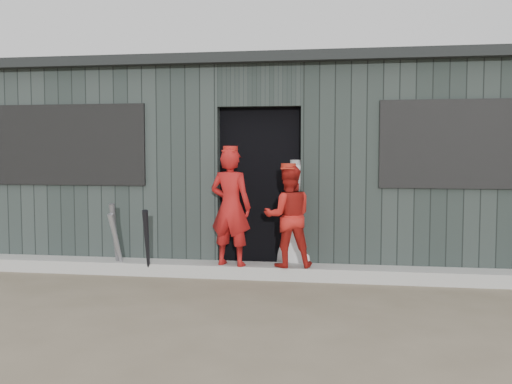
% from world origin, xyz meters
% --- Properties ---
extents(ground, '(80.00, 80.00, 0.00)m').
position_xyz_m(ground, '(0.00, 0.00, 0.00)').
color(ground, brown).
rests_on(ground, ground).
extents(curb, '(8.00, 0.36, 0.15)m').
position_xyz_m(curb, '(0.00, 1.82, 0.07)').
color(curb, '#9B9B96').
rests_on(curb, ground).
extents(bat_left, '(0.13, 0.33, 0.76)m').
position_xyz_m(bat_left, '(-1.64, 1.65, 0.38)').
color(bat_left, gray).
rests_on(bat_left, ground).
extents(bat_mid, '(0.08, 0.26, 0.86)m').
position_xyz_m(bat_mid, '(-1.68, 1.71, 0.43)').
color(bat_mid, slate).
rests_on(bat_mid, ground).
extents(bat_right, '(0.13, 0.33, 0.81)m').
position_xyz_m(bat_right, '(-1.24, 1.57, 0.41)').
color(bat_right, black).
rests_on(bat_right, ground).
extents(player_red_left, '(0.56, 0.43, 1.35)m').
position_xyz_m(player_red_left, '(-0.29, 1.73, 0.83)').
color(player_red_left, '#9E1413').
rests_on(player_red_left, curb).
extents(player_red_right, '(0.64, 0.54, 1.16)m').
position_xyz_m(player_red_right, '(0.38, 1.75, 0.73)').
color(player_red_right, '#A71A14').
rests_on(player_red_right, curb).
extents(player_grey_back, '(0.74, 0.57, 1.34)m').
position_xyz_m(player_grey_back, '(0.44, 2.17, 0.67)').
color(player_grey_back, silver).
rests_on(player_grey_back, ground).
extents(dugout, '(8.30, 3.30, 2.62)m').
position_xyz_m(dugout, '(-0.00, 3.50, 1.29)').
color(dugout, black).
rests_on(dugout, ground).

